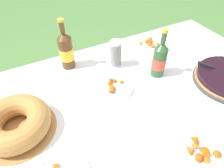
{
  "coord_description": "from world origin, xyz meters",
  "views": [
    {
      "loc": [
        -0.44,
        -0.6,
        1.47
      ],
      "look_at": [
        -0.08,
        0.08,
        0.75
      ],
      "focal_mm": 32.0,
      "sensor_mm": 36.0,
      "label": 1
    }
  ],
  "objects": [
    {
      "name": "bundt_cake",
      "position": [
        -0.58,
        0.06,
        0.74
      ],
      "size": [
        0.35,
        0.35,
        0.11
      ],
      "color": "#B78447",
      "rests_on": "tablecloth"
    },
    {
      "name": "ground_plane",
      "position": [
        0.0,
        0.0,
        0.0
      ],
      "size": [
        16.0,
        16.0,
        0.0
      ],
      "primitive_type": "plane",
      "color": "#568442"
    },
    {
      "name": "tablecloth",
      "position": [
        0.0,
        0.0,
        0.67
      ],
      "size": [
        1.89,
        1.1,
        0.1
      ],
      "color": "white",
      "rests_on": "garden_table"
    },
    {
      "name": "cup_stack",
      "position": [
        0.05,
        0.29,
        0.77
      ],
      "size": [
        0.07,
        0.07,
        0.18
      ],
      "color": "white",
      "rests_on": "tablecloth"
    },
    {
      "name": "snack_plate_right",
      "position": [
        0.38,
        0.38,
        0.7
      ],
      "size": [
        0.23,
        0.23,
        0.06
      ],
      "color": "white",
      "rests_on": "tablecloth"
    },
    {
      "name": "snack_plate_far",
      "position": [
        -0.06,
        0.1,
        0.7
      ],
      "size": [
        0.21,
        0.21,
        0.06
      ],
      "color": "white",
      "rests_on": "tablecloth"
    },
    {
      "name": "cider_bottle_amber",
      "position": [
        -0.22,
        0.42,
        0.8
      ],
      "size": [
        0.08,
        0.08,
        0.32
      ],
      "color": "brown",
      "rests_on": "tablecloth"
    },
    {
      "name": "cider_bottle_green",
      "position": [
        0.23,
        0.09,
        0.8
      ],
      "size": [
        0.08,
        0.08,
        0.3
      ],
      "color": "#2D562D",
      "rests_on": "tablecloth"
    },
    {
      "name": "snack_plate_near",
      "position": [
        0.09,
        -0.41,
        0.7
      ],
      "size": [
        0.2,
        0.2,
        0.06
      ],
      "color": "white",
      "rests_on": "tablecloth"
    },
    {
      "name": "garden_table",
      "position": [
        0.0,
        0.0,
        0.63
      ],
      "size": [
        1.88,
        1.09,
        0.68
      ],
      "color": "brown",
      "rests_on": "ground_plane"
    }
  ]
}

